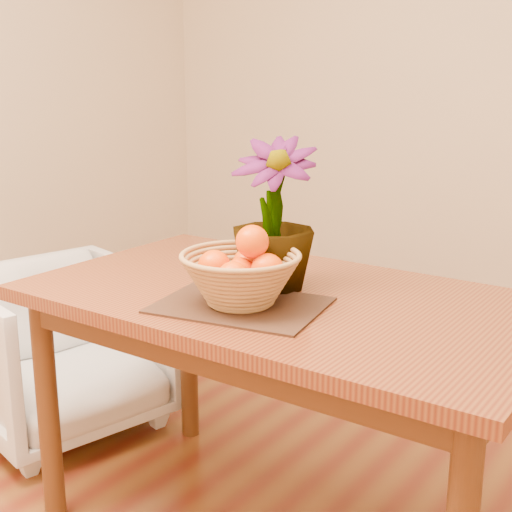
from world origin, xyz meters
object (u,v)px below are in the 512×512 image
Objects in this scene: armchair at (61,341)px; wicker_basket at (241,281)px; table at (284,324)px; potted_plant at (273,215)px.

wicker_basket is at bearing -89.81° from armchair.
table is 4.55× the size of wicker_basket.
potted_plant is at bearing 96.69° from wicker_basket.
wicker_basket is at bearing -101.99° from table.
armchair is at bearing 166.08° from wicker_basket.
potted_plant reaches higher than armchair.
potted_plant is at bearing 156.47° from table.
wicker_basket is 0.75× the size of potted_plant.
potted_plant is 1.18m from armchair.
potted_plant reaches higher than wicker_basket.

